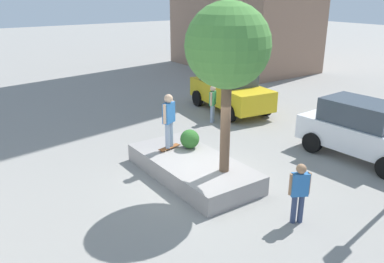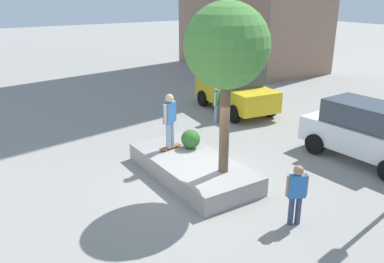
{
  "view_description": "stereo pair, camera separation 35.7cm",
  "coord_description": "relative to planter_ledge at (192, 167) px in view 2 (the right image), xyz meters",
  "views": [
    {
      "loc": [
        8.58,
        -6.41,
        5.44
      ],
      "look_at": [
        -0.58,
        -0.04,
        1.47
      ],
      "focal_mm": 36.96,
      "sensor_mm": 36.0,
      "label": 1
    },
    {
      "loc": [
        8.78,
        -6.12,
        5.44
      ],
      "look_at": [
        -0.58,
        -0.04,
        1.47
      ],
      "focal_mm": 36.96,
      "sensor_mm": 36.0,
      "label": 2
    }
  ],
  "objects": [
    {
      "name": "skateboarder",
      "position": [
        -1.09,
        -0.14,
        1.38
      ],
      "size": [
        0.39,
        0.55,
        1.77
      ],
      "color": "#8C9EB7",
      "rests_on": "skateboard"
    },
    {
      "name": "planter_ledge",
      "position": [
        0.0,
        0.0,
        0.0
      ],
      "size": [
        4.51,
        2.14,
        0.57
      ],
      "primitive_type": "cube",
      "color": "gray",
      "rests_on": "ground"
    },
    {
      "name": "ground_plane",
      "position": [
        0.58,
        0.04,
        -0.28
      ],
      "size": [
        120.0,
        120.0,
        0.0
      ],
      "primitive_type": "plane",
      "color": "gray"
    },
    {
      "name": "bystander_watching",
      "position": [
        3.64,
        0.64,
        0.63
      ],
      "size": [
        0.36,
        0.48,
        1.58
      ],
      "color": "navy",
      "rests_on": "ground"
    },
    {
      "name": "boxwood_shrub",
      "position": [
        -0.79,
        0.46,
        0.6
      ],
      "size": [
        0.63,
        0.63,
        0.63
      ],
      "primitive_type": "sphere",
      "color": "#2D6628",
      "rests_on": "planter_ledge"
    },
    {
      "name": "pedestrian_crossing",
      "position": [
        -3.95,
        3.84,
        0.65
      ],
      "size": [
        0.4,
        0.47,
        1.62
      ],
      "color": "#8C9EB7",
      "rests_on": "ground"
    },
    {
      "name": "skateboard",
      "position": [
        -1.09,
        -0.14,
        0.34
      ],
      "size": [
        0.36,
        0.83,
        0.07
      ],
      "color": "brown",
      "rests_on": "planter_ledge"
    },
    {
      "name": "taxi_cab",
      "position": [
        -4.89,
        5.58,
        0.8
      ],
      "size": [
        4.8,
        2.6,
        2.14
      ],
      "color": "gold",
      "rests_on": "ground"
    },
    {
      "name": "police_car",
      "position": [
        2.1,
        5.58,
        0.72
      ],
      "size": [
        4.36,
        2.2,
        1.98
      ],
      "color": "white",
      "rests_on": "ground"
    },
    {
      "name": "plaza_tree",
      "position": [
        1.2,
        0.29,
        3.8
      ],
      "size": [
        2.26,
        2.26,
        4.68
      ],
      "color": "brown",
      "rests_on": "planter_ledge"
    }
  ]
}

